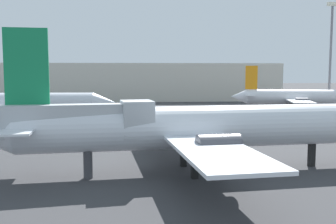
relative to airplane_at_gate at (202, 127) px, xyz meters
name	(u,v)px	position (x,y,z in m)	size (l,w,h in m)	color
airplane_at_gate	(202,127)	(0.00, 0.00, 0.00)	(37.83, 27.18, 11.51)	silver
airplane_distant	(13,103)	(-25.43, 33.58, -0.43)	(33.02, 25.66, 9.80)	silver
airplane_far_left	(299,97)	(28.15, 46.19, -0.52)	(28.11, 22.64, 9.66)	white
jet_bridge	(23,123)	(-13.77, -2.06, 0.76)	(21.45, 5.31, 5.99)	#B2B7BC
light_mast_right	(331,51)	(37.84, 52.64, 9.38)	(2.40, 0.50, 23.62)	slate
terminal_building	(141,82)	(-3.87, 91.38, 1.72)	(81.38, 27.54, 10.90)	beige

